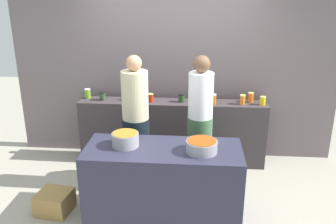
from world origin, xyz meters
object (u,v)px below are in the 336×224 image
object	(u,v)px
preserve_jar_0	(88,94)
preserve_jar_6	(213,99)
preserve_jar_7	(243,100)
preserve_jar_3	(136,96)
preserve_jar_4	(151,98)
preserve_jar_8	(251,97)
cooking_pot_center	(202,146)
cook_with_tongs	(136,131)
cooking_pot_left	(125,140)
preserve_jar_2	(130,96)
preserve_jar_5	(182,98)
preserve_jar_1	(103,96)
bread_crate	(55,202)
cook_in_cap	(200,127)
preserve_jar_9	(263,101)

from	to	relation	value
preserve_jar_0	preserve_jar_6	distance (m)	1.84
preserve_jar_0	preserve_jar_7	xyz separation A→B (m)	(2.24, -0.10, -0.00)
preserve_jar_3	preserve_jar_6	xyz separation A→B (m)	(1.11, -0.06, 0.00)
preserve_jar_4	preserve_jar_8	size ratio (longest dim) A/B	0.90
cooking_pot_center	cook_with_tongs	world-z (taller)	cook_with_tongs
preserve_jar_8	cooking_pot_left	bearing A→B (deg)	-136.66
preserve_jar_3	preserve_jar_4	bearing A→B (deg)	-10.79
preserve_jar_2	preserve_jar_4	bearing A→B (deg)	-12.29
preserve_jar_7	preserve_jar_5	bearing A→B (deg)	177.77
preserve_jar_8	cooking_pot_left	world-z (taller)	preserve_jar_8
preserve_jar_1	preserve_jar_6	world-z (taller)	preserve_jar_6
preserve_jar_5	preserve_jar_6	size ratio (longest dim) A/B	0.84
preserve_jar_6	cooking_pot_left	size ratio (longest dim) A/B	0.49
preserve_jar_2	preserve_jar_4	xyz separation A→B (m)	(0.32, -0.07, 0.00)
cooking_pot_center	bread_crate	world-z (taller)	cooking_pot_center
preserve_jar_2	cook_with_tongs	distance (m)	0.87
preserve_jar_8	cook_with_tongs	world-z (taller)	cook_with_tongs
preserve_jar_4	bread_crate	distance (m)	1.89
cooking_pot_center	cook_with_tongs	xyz separation A→B (m)	(-0.81, 0.66, -0.13)
cooking_pot_center	cook_in_cap	bearing A→B (deg)	90.91
preserve_jar_4	preserve_jar_8	xyz separation A→B (m)	(1.42, 0.12, 0.01)
preserve_jar_9	cooking_pot_left	bearing A→B (deg)	-141.56
preserve_jar_6	cook_in_cap	size ratio (longest dim) A/B	0.08
cooking_pot_center	bread_crate	xyz separation A→B (m)	(-1.69, 0.05, -0.80)
preserve_jar_1	cook_with_tongs	world-z (taller)	cook_with_tongs
preserve_jar_0	cooking_pot_left	bearing A→B (deg)	-59.70
cook_with_tongs	preserve_jar_6	bearing A→B (deg)	36.86
preserve_jar_1	preserve_jar_5	world-z (taller)	preserve_jar_1
cook_with_tongs	cook_in_cap	distance (m)	0.82
preserve_jar_4	preserve_jar_7	xyz separation A→B (m)	(1.29, 0.01, 0.01)
preserve_jar_4	preserve_jar_5	bearing A→B (deg)	5.18
preserve_jar_8	preserve_jar_9	distance (m)	0.19
preserve_jar_3	preserve_jar_4	distance (m)	0.22
preserve_jar_9	cook_in_cap	bearing A→B (deg)	-147.55
preserve_jar_0	preserve_jar_9	world-z (taller)	preserve_jar_0
cook_in_cap	preserve_jar_2	bearing A→B (deg)	148.94
preserve_jar_1	preserve_jar_7	bearing A→B (deg)	-0.93
preserve_jar_0	preserve_jar_7	bearing A→B (deg)	-2.66
bread_crate	preserve_jar_9	bearing A→B (deg)	28.25
preserve_jar_4	cook_with_tongs	size ratio (longest dim) A/B	0.07
preserve_jar_2	preserve_jar_8	xyz separation A→B (m)	(1.74, 0.05, 0.01)
preserve_jar_5	cook_with_tongs	xyz separation A→B (m)	(-0.53, -0.79, -0.20)
preserve_jar_0	preserve_jar_1	world-z (taller)	preserve_jar_0
preserve_jar_0	preserve_jar_2	world-z (taller)	preserve_jar_0
preserve_jar_5	preserve_jar_4	bearing A→B (deg)	-174.82
preserve_jar_6	cook_with_tongs	size ratio (longest dim) A/B	0.08
preserve_jar_8	cooking_pot_center	xyz separation A→B (m)	(-0.70, -1.53, -0.08)
preserve_jar_4	preserve_jar_6	world-z (taller)	preserve_jar_6
preserve_jar_8	cook_with_tongs	bearing A→B (deg)	-150.21
preserve_jar_6	preserve_jar_3	bearing A→B (deg)	177.15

